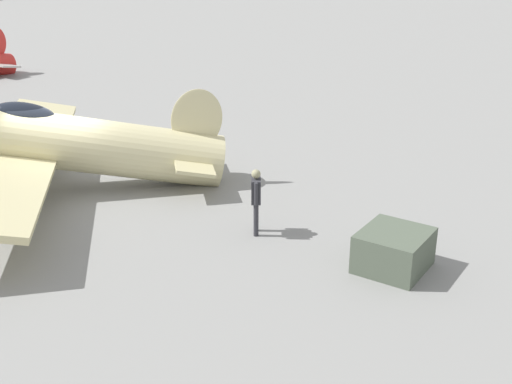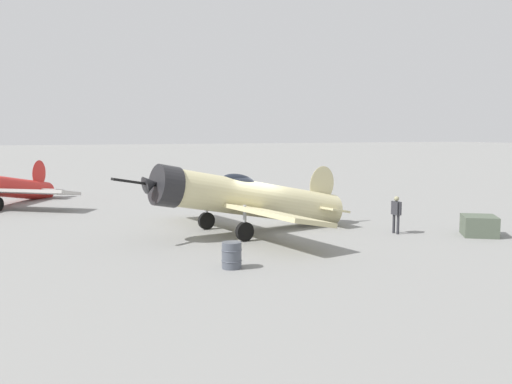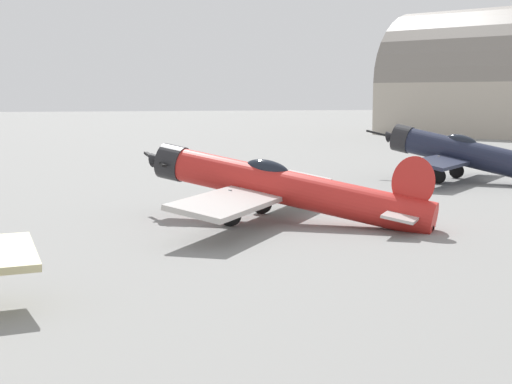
% 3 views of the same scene
% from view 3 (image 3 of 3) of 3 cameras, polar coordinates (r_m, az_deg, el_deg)
% --- Properties ---
extents(airplane_mid_apron, '(10.67, 10.12, 3.04)m').
position_cam_3_polar(airplane_mid_apron, '(27.95, 1.80, 0.36)').
color(airplane_mid_apron, red).
rests_on(airplane_mid_apron, ground_plane).
extents(airplane_far_line, '(9.00, 9.03, 3.25)m').
position_cam_3_polar(airplane_far_line, '(42.25, 15.72, 2.75)').
color(airplane_far_line, '#1E2338').
rests_on(airplane_far_line, ground_plane).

